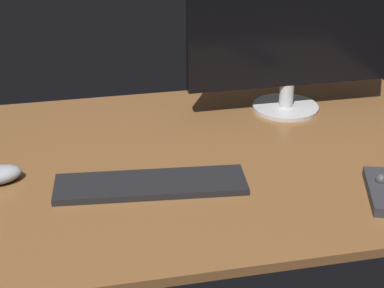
% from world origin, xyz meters
% --- Properties ---
extents(desk, '(1.40, 0.84, 0.02)m').
position_xyz_m(desk, '(0.00, 0.00, 0.01)').
color(desk, brown).
rests_on(desk, ground).
extents(monitor, '(0.55, 0.18, 0.45)m').
position_xyz_m(monitor, '(0.33, 0.23, 0.27)').
color(monitor, silver).
rests_on(monitor, desk).
extents(keyboard, '(0.42, 0.15, 0.01)m').
position_xyz_m(keyboard, '(-0.10, -0.11, 0.03)').
color(keyboard, black).
rests_on(keyboard, desk).
extents(media_remote, '(0.11, 0.18, 0.04)m').
position_xyz_m(media_remote, '(0.37, -0.25, 0.03)').
color(media_remote, '#2D2D33').
rests_on(media_remote, desk).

